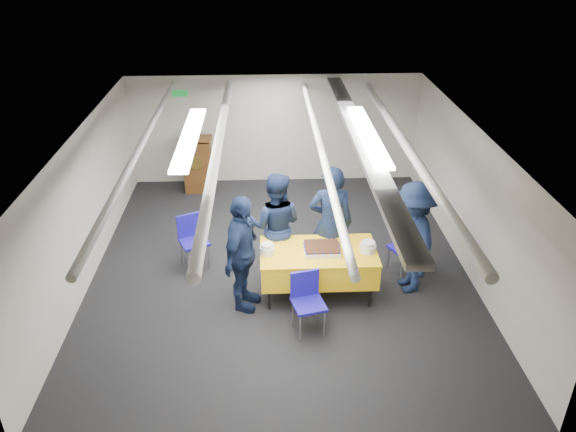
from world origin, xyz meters
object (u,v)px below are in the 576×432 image
object	(u,v)px
sailor_c	(242,254)
sailor_d	(412,238)
sheet_cake	(322,248)
podium	(198,163)
chair_left	(192,235)
chair_near	(307,296)
serving_table	(318,263)
sailor_b	(276,226)
sailor_a	(330,223)
chair_right	(410,243)

from	to	relation	value
sailor_c	sailor_d	distance (m)	2.53
sheet_cake	podium	xyz separation A→B (m)	(-2.18, 3.83, -0.20)
podium	chair_left	size ratio (longest dim) A/B	1.44
chair_near	chair_left	distance (m)	2.45
serving_table	sailor_b	distance (m)	0.91
sailor_b	sailor_d	distance (m)	2.07
sailor_a	sailor_b	distance (m)	0.85
chair_left	sailor_a	size ratio (longest dim) A/B	0.46
sailor_c	sailor_a	bearing A→B (deg)	-41.64
sheet_cake	chair_left	size ratio (longest dim) A/B	0.61
chair_near	sheet_cake	bearing A→B (deg)	70.49
serving_table	sailor_b	size ratio (longest dim) A/B	0.98
podium	sailor_a	world-z (taller)	sailor_a
sailor_a	sailor_b	xyz separation A→B (m)	(-0.84, 0.09, -0.07)
chair_left	sailor_b	size ratio (longest dim) A/B	0.50
sailor_a	chair_left	bearing A→B (deg)	-8.02
chair_near	sailor_a	world-z (taller)	sailor_a
podium	chair_right	xyz separation A→B (m)	(3.64, -3.26, -0.08)
podium	sailor_a	size ratio (longest dim) A/B	0.67
sheet_cake	sailor_a	size ratio (longest dim) A/B	0.28
sailor_d	sailor_a	bearing A→B (deg)	-115.22
sheet_cake	chair_right	size ratio (longest dim) A/B	0.61
serving_table	chair_right	size ratio (longest dim) A/B	1.96
podium	chair_near	size ratio (longest dim) A/B	1.44
chair_left	sailor_b	distance (m)	1.43
sailor_d	podium	bearing A→B (deg)	-142.57
serving_table	chair_near	world-z (taller)	chair_near
podium	chair_right	world-z (taller)	podium
serving_table	sailor_b	xyz separation A→B (m)	(-0.61, 0.60, 0.31)
sheet_cake	podium	bearing A→B (deg)	119.69
chair_right	chair_left	world-z (taller)	same
chair_right	sailor_b	world-z (taller)	sailor_b
chair_right	sailor_c	size ratio (longest dim) A/B	0.49
chair_right	sailor_b	bearing A→B (deg)	178.71
podium	chair_right	size ratio (longest dim) A/B	1.44
serving_table	sailor_b	world-z (taller)	sailor_b
chair_right	podium	bearing A→B (deg)	138.15
chair_right	sailor_d	xyz separation A→B (m)	(-0.10, -0.45, 0.35)
chair_right	sailor_a	xyz separation A→B (m)	(-1.28, -0.04, 0.41)
serving_table	sailor_a	xyz separation A→B (m)	(0.23, 0.51, 0.38)
sailor_a	sailor_c	xyz separation A→B (m)	(-1.33, -0.76, -0.05)
sheet_cake	chair_right	distance (m)	1.59
sheet_cake	chair_near	world-z (taller)	chair_near
sheet_cake	chair_near	xyz separation A→B (m)	(-0.27, -0.77, -0.28)
chair_right	chair_left	distance (m)	3.49
chair_near	sailor_c	distance (m)	1.09
chair_left	sailor_c	size ratio (longest dim) A/B	0.49
serving_table	sailor_b	bearing A→B (deg)	135.42
chair_left	sailor_a	distance (m)	2.27
sailor_a	podium	bearing A→B (deg)	-51.14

